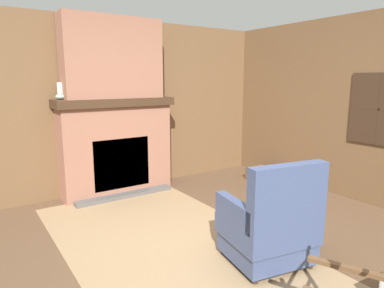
{
  "coord_description": "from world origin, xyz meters",
  "views": [
    {
      "loc": [
        2.2,
        -1.79,
        1.63
      ],
      "look_at": [
        -1.02,
        0.38,
        0.9
      ],
      "focal_mm": 32.0,
      "sensor_mm": 36.0,
      "label": 1
    }
  ],
  "objects_px": {
    "storage_case": "(145,92)",
    "decorative_plate_on_mantel": "(113,89)",
    "firewood_stack": "(259,173)",
    "oil_lamp_vase": "(60,94)",
    "armchair": "(270,227)"
  },
  "relations": [
    {
      "from": "firewood_stack",
      "to": "armchair",
      "type": "bearing_deg",
      "value": -43.17
    },
    {
      "from": "firewood_stack",
      "to": "oil_lamp_vase",
      "type": "relative_size",
      "value": 1.61
    },
    {
      "from": "armchair",
      "to": "storage_case",
      "type": "relative_size",
      "value": 3.48
    },
    {
      "from": "armchair",
      "to": "oil_lamp_vase",
      "type": "bearing_deg",
      "value": 32.42
    },
    {
      "from": "armchair",
      "to": "firewood_stack",
      "type": "distance_m",
      "value": 2.7
    },
    {
      "from": "oil_lamp_vase",
      "to": "decorative_plate_on_mantel",
      "type": "distance_m",
      "value": 0.71
    },
    {
      "from": "storage_case",
      "to": "decorative_plate_on_mantel",
      "type": "height_order",
      "value": "decorative_plate_on_mantel"
    },
    {
      "from": "armchair",
      "to": "decorative_plate_on_mantel",
      "type": "xyz_separation_m",
      "value": [
        -2.7,
        -0.36,
        1.14
      ]
    },
    {
      "from": "firewood_stack",
      "to": "oil_lamp_vase",
      "type": "distance_m",
      "value": 3.29
    },
    {
      "from": "oil_lamp_vase",
      "to": "storage_case",
      "type": "relative_size",
      "value": 0.79
    },
    {
      "from": "firewood_stack",
      "to": "storage_case",
      "type": "bearing_deg",
      "value": -112.71
    },
    {
      "from": "storage_case",
      "to": "armchair",
      "type": "bearing_deg",
      "value": -2.83
    },
    {
      "from": "armchair",
      "to": "decorative_plate_on_mantel",
      "type": "bearing_deg",
      "value": 18.2
    },
    {
      "from": "firewood_stack",
      "to": "storage_case",
      "type": "xyz_separation_m",
      "value": [
        -0.72,
        -1.71,
        1.35
      ]
    },
    {
      "from": "armchair",
      "to": "oil_lamp_vase",
      "type": "height_order",
      "value": "oil_lamp_vase"
    }
  ]
}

